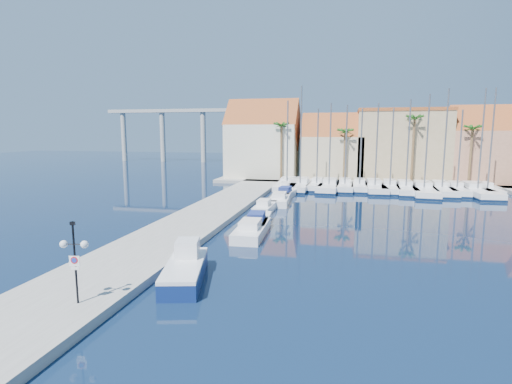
# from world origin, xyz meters

# --- Properties ---
(ground) EXTENTS (260.00, 260.00, 0.00)m
(ground) POSITION_xyz_m (0.00, 0.00, 0.00)
(ground) COLOR black
(ground) RESTS_ON ground
(quay_west) EXTENTS (6.00, 77.00, 0.50)m
(quay_west) POSITION_xyz_m (-9.00, 13.50, 0.25)
(quay_west) COLOR gray
(quay_west) RESTS_ON ground
(shore_north) EXTENTS (54.00, 16.00, 0.50)m
(shore_north) POSITION_xyz_m (10.00, 48.00, 0.25)
(shore_north) COLOR gray
(shore_north) RESTS_ON ground
(lamp_post) EXTENTS (1.31, 0.51, 3.89)m
(lamp_post) POSITION_xyz_m (-7.66, -6.57, 3.05)
(lamp_post) COLOR black
(lamp_post) RESTS_ON quay_west
(bollard) EXTENTS (0.20, 0.20, 0.50)m
(bollard) POSITION_xyz_m (-6.60, 3.26, 0.75)
(bollard) COLOR black
(bollard) RESTS_ON quay_west
(fishing_boat) EXTENTS (3.38, 6.24, 2.08)m
(fishing_boat) POSITION_xyz_m (-4.44, -1.52, 0.69)
(fishing_boat) COLOR navy
(fishing_boat) RESTS_ON ground
(motorboat_west_0) EXTENTS (2.49, 6.88, 1.40)m
(motorboat_west_0) POSITION_xyz_m (-3.03, 8.88, 0.51)
(motorboat_west_0) COLOR white
(motorboat_west_0) RESTS_ON ground
(motorboat_west_1) EXTENTS (2.49, 6.24, 1.40)m
(motorboat_west_1) POSITION_xyz_m (-3.24, 11.95, 0.51)
(motorboat_west_1) COLOR white
(motorboat_west_1) RESTS_ON ground
(motorboat_west_2) EXTENTS (1.74, 5.35, 1.40)m
(motorboat_west_2) POSITION_xyz_m (-3.91, 18.57, 0.51)
(motorboat_west_2) COLOR white
(motorboat_west_2) RESTS_ON ground
(motorboat_west_3) EXTENTS (2.57, 6.77, 1.40)m
(motorboat_west_3) POSITION_xyz_m (-3.17, 23.75, 0.51)
(motorboat_west_3) COLOR white
(motorboat_west_3) RESTS_ON ground
(motorboat_west_4) EXTENTS (2.38, 6.06, 1.40)m
(motorboat_west_4) POSITION_xyz_m (-3.19, 28.79, 0.51)
(motorboat_west_4) COLOR white
(motorboat_west_4) RESTS_ON ground
(motorboat_west_5) EXTENTS (2.11, 5.56, 1.40)m
(motorboat_west_5) POSITION_xyz_m (-3.95, 33.55, 0.51)
(motorboat_west_5) COLOR white
(motorboat_west_5) RESTS_ON ground
(sailboat_0) EXTENTS (3.28, 11.28, 12.71)m
(sailboat_0) POSITION_xyz_m (-4.06, 36.05, 0.57)
(sailboat_0) COLOR white
(sailboat_0) RESTS_ON ground
(sailboat_1) EXTENTS (3.17, 10.60, 14.71)m
(sailboat_1) POSITION_xyz_m (-2.09, 35.99, 0.61)
(sailboat_1) COLOR white
(sailboat_1) RESTS_ON ground
(sailboat_2) EXTENTS (2.69, 8.39, 11.60)m
(sailboat_2) POSITION_xyz_m (0.23, 36.69, 0.60)
(sailboat_2) COLOR white
(sailboat_2) RESTS_ON ground
(sailboat_3) EXTENTS (3.39, 10.56, 12.29)m
(sailboat_3) POSITION_xyz_m (2.04, 35.93, 0.58)
(sailboat_3) COLOR white
(sailboat_3) RESTS_ON ground
(sailboat_4) EXTENTS (2.41, 8.83, 12.04)m
(sailboat_4) POSITION_xyz_m (4.20, 36.68, 0.60)
(sailboat_4) COLOR white
(sailboat_4) RESTS_ON ground
(sailboat_5) EXTENTS (2.53, 8.38, 11.53)m
(sailboat_5) POSITION_xyz_m (6.28, 36.90, 0.60)
(sailboat_5) COLOR white
(sailboat_5) RESTS_ON ground
(sailboat_6) EXTENTS (3.29, 10.37, 12.24)m
(sailboat_6) POSITION_xyz_m (8.31, 36.51, 0.58)
(sailboat_6) COLOR white
(sailboat_6) RESTS_ON ground
(sailboat_7) EXTENTS (2.95, 9.37, 11.50)m
(sailboat_7) POSITION_xyz_m (10.36, 36.44, 0.58)
(sailboat_7) COLOR white
(sailboat_7) RESTS_ON ground
(sailboat_8) EXTENTS (2.79, 9.91, 12.62)m
(sailboat_8) POSITION_xyz_m (12.40, 35.94, 0.59)
(sailboat_8) COLOR white
(sailboat_8) RESTS_ON ground
(sailboat_9) EXTENTS (3.77, 11.82, 13.18)m
(sailboat_9) POSITION_xyz_m (14.60, 35.16, 0.57)
(sailboat_9) COLOR white
(sailboat_9) RESTS_ON ground
(sailboat_10) EXTENTS (3.10, 10.61, 13.97)m
(sailboat_10) POSITION_xyz_m (17.05, 36.25, 0.59)
(sailboat_10) COLOR white
(sailboat_10) RESTS_ON ground
(sailboat_11) EXTENTS (2.87, 8.90, 11.20)m
(sailboat_11) POSITION_xyz_m (18.92, 36.15, 0.59)
(sailboat_11) COLOR white
(sailboat_11) RESTS_ON ground
(sailboat_12) EXTENTS (3.81, 11.72, 13.84)m
(sailboat_12) POSITION_xyz_m (21.20, 35.73, 0.58)
(sailboat_12) COLOR white
(sailboat_12) RESTS_ON ground
(sailboat_13) EXTENTS (2.31, 8.24, 13.97)m
(sailboat_13) POSITION_xyz_m (22.78, 36.75, 0.65)
(sailboat_13) COLOR white
(sailboat_13) RESTS_ON ground
(building_0) EXTENTS (12.30, 9.00, 13.50)m
(building_0) POSITION_xyz_m (-10.00, 47.00, 6.52)
(building_0) COLOR beige
(building_0) RESTS_ON shore_north
(building_1) EXTENTS (10.30, 8.00, 11.00)m
(building_1) POSITION_xyz_m (2.00, 47.00, 5.30)
(building_1) COLOR #C3B18A
(building_1) RESTS_ON shore_north
(building_2) EXTENTS (14.20, 10.20, 11.50)m
(building_2) POSITION_xyz_m (13.00, 48.00, 6.26)
(building_2) COLOR tan
(building_2) RESTS_ON shore_north
(building_3) EXTENTS (10.30, 8.00, 12.00)m
(building_3) POSITION_xyz_m (25.00, 47.00, 5.86)
(building_3) COLOR #B3775B
(building_3) RESTS_ON shore_north
(palm_0) EXTENTS (2.60, 2.60, 10.15)m
(palm_0) POSITION_xyz_m (-6.00, 42.00, 9.08)
(palm_0) COLOR brown
(palm_0) RESTS_ON shore_north
(palm_1) EXTENTS (2.60, 2.60, 9.15)m
(palm_1) POSITION_xyz_m (4.00, 42.00, 8.14)
(palm_1) COLOR brown
(palm_1) RESTS_ON shore_north
(palm_2) EXTENTS (2.60, 2.60, 11.15)m
(palm_2) POSITION_xyz_m (14.00, 42.00, 10.02)
(palm_2) COLOR brown
(palm_2) RESTS_ON shore_north
(palm_3) EXTENTS (2.60, 2.60, 9.65)m
(palm_3) POSITION_xyz_m (22.00, 42.00, 8.61)
(palm_3) COLOR brown
(palm_3) RESTS_ON shore_north
(viaduct) EXTENTS (48.00, 2.20, 14.45)m
(viaduct) POSITION_xyz_m (-39.07, 82.00, 10.25)
(viaduct) COLOR #9E9E99
(viaduct) RESTS_ON ground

